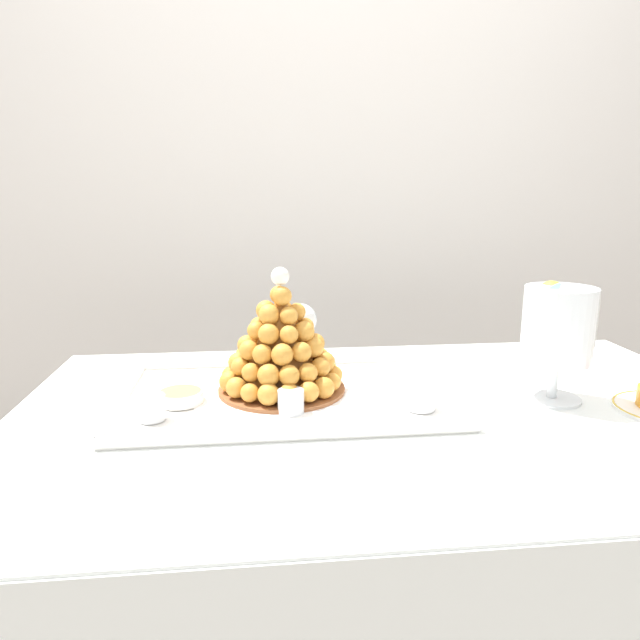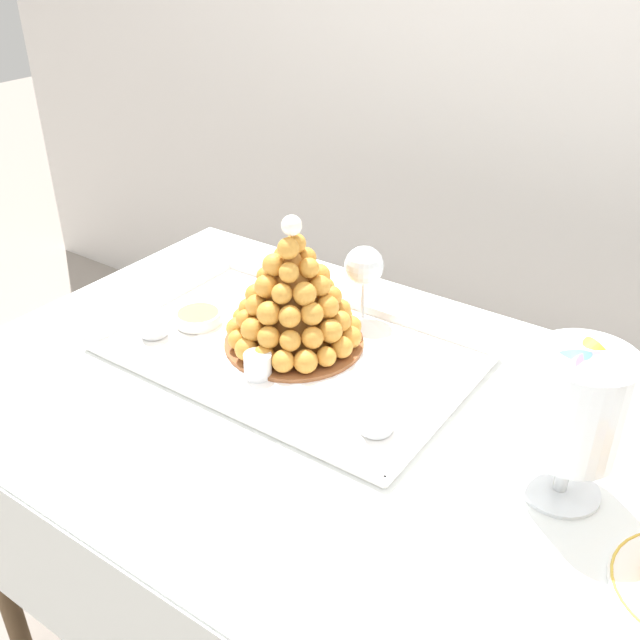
# 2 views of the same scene
# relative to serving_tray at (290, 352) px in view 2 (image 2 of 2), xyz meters

# --- Properties ---
(backdrop_wall) EXTENTS (4.80, 0.10, 2.50)m
(backdrop_wall) POSITION_rel_serving_tray_xyz_m (0.20, 1.09, 0.49)
(backdrop_wall) COLOR silver
(backdrop_wall) RESTS_ON ground_plane
(buffet_table) EXTENTS (1.51, 0.92, 0.75)m
(buffet_table) POSITION_rel_serving_tray_xyz_m (0.20, -0.08, -0.10)
(buffet_table) COLOR brown
(buffet_table) RESTS_ON ground_plane
(serving_tray) EXTENTS (0.68, 0.43, 0.02)m
(serving_tray) POSITION_rel_serving_tray_xyz_m (0.00, 0.00, 0.00)
(serving_tray) COLOR white
(serving_tray) RESTS_ON buffet_table
(croquembouche) EXTENTS (0.27, 0.27, 0.27)m
(croquembouche) POSITION_rel_serving_tray_xyz_m (-0.01, 0.03, 0.10)
(croquembouche) COLOR brown
(croquembouche) RESTS_ON serving_tray
(dessert_cup_left) EXTENTS (0.05, 0.05, 0.05)m
(dessert_cup_left) POSITION_rel_serving_tray_xyz_m (-0.26, -0.10, 0.02)
(dessert_cup_left) COLOR silver
(dessert_cup_left) RESTS_ON serving_tray
(dessert_cup_mid_left) EXTENTS (0.05, 0.05, 0.05)m
(dessert_cup_mid_left) POSITION_rel_serving_tray_xyz_m (0.00, -0.10, 0.02)
(dessert_cup_mid_left) COLOR silver
(dessert_cup_mid_left) RESTS_ON serving_tray
(dessert_cup_centre) EXTENTS (0.06, 0.06, 0.05)m
(dessert_cup_centre) POSITION_rel_serving_tray_xyz_m (0.26, -0.11, 0.03)
(dessert_cup_centre) COLOR silver
(dessert_cup_centre) RESTS_ON serving_tray
(creme_brulee_ramekin) EXTENTS (0.09, 0.09, 0.02)m
(creme_brulee_ramekin) POSITION_rel_serving_tray_xyz_m (-0.22, -0.02, 0.02)
(creme_brulee_ramekin) COLOR white
(creme_brulee_ramekin) RESTS_ON serving_tray
(macaron_goblet) EXTENTS (0.14, 0.14, 0.26)m
(macaron_goblet) POSITION_rel_serving_tray_xyz_m (0.55, -0.07, 0.15)
(macaron_goblet) COLOR white
(macaron_goblet) RESTS_ON buffet_table
(wine_glass) EXTENTS (0.08, 0.08, 0.16)m
(wine_glass) POSITION_rel_serving_tray_xyz_m (0.04, 0.19, 0.12)
(wine_glass) COLOR silver
(wine_glass) RESTS_ON buffet_table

